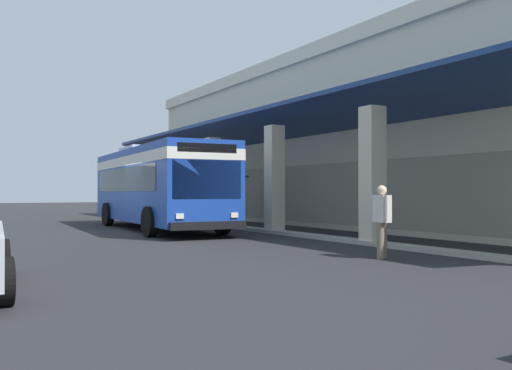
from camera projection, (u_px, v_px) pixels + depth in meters
name	position (u px, v px, depth m)	size (l,w,h in m)	color
ground	(312.00, 226.00, 24.28)	(120.00, 120.00, 0.00)	#262628
curb_strip	(238.00, 227.00, 22.43)	(37.70, 0.50, 0.12)	#9E998E
plaza_building	(413.00, 144.00, 27.24)	(31.71, 16.66, 7.62)	beige
transit_bus	(156.00, 182.00, 22.15)	(11.34, 3.26, 3.34)	#193D9E
pedestrian	(382.00, 218.00, 12.41)	(0.63, 0.36, 1.62)	#726651
potted_palm	(231.00, 210.00, 25.92)	(1.65, 1.85, 2.30)	gray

